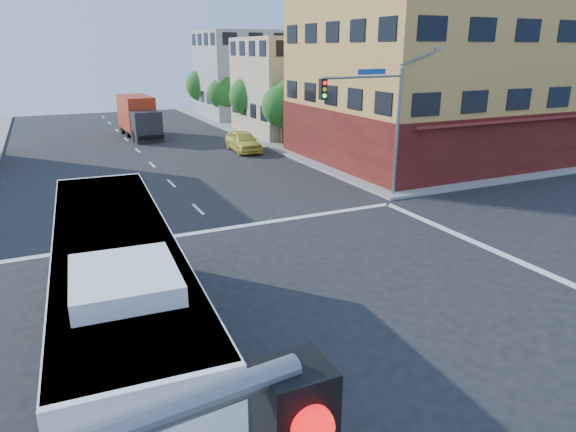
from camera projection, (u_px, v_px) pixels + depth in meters
name	position (u px, v px, depth m)	size (l,w,h in m)	color
ground	(316.00, 324.00, 15.57)	(120.00, 120.00, 0.00)	black
sidewalk_ne	(438.00, 120.00, 59.86)	(50.00, 50.00, 0.15)	gray
corner_building_ne	(437.00, 78.00, 37.75)	(18.10, 15.44, 14.00)	#BD9044
building_east_near	(305.00, 86.00, 50.28)	(12.06, 10.06, 9.00)	#C5B296
building_east_far	(252.00, 74.00, 62.15)	(12.06, 10.06, 10.00)	#989893
signal_mast_ne	(374.00, 109.00, 26.84)	(7.91, 1.13, 8.07)	slate
street_tree_a	(284.00, 103.00, 43.29)	(3.60, 3.60, 5.53)	#3C2B16
street_tree_b	(250.00, 94.00, 50.11)	(3.80, 3.80, 5.79)	#3C2B16
street_tree_c	(224.00, 91.00, 57.08)	(3.40, 3.40, 5.29)	#3C2B16
street_tree_d	(203.00, 83.00, 63.82)	(4.00, 4.00, 6.03)	#3C2B16
transit_bus	(119.00, 293.00, 13.35)	(3.59, 13.42, 3.93)	black
box_truck	(139.00, 118.00, 48.16)	(2.78, 8.40, 3.74)	#232328
parked_car	(243.00, 141.00, 41.61)	(1.97, 4.88, 1.66)	#D9D046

